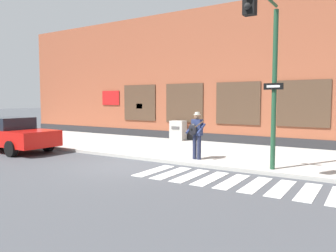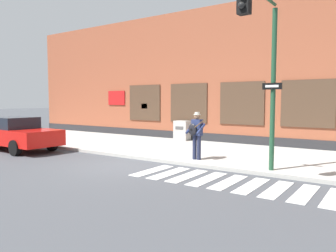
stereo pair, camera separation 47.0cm
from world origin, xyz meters
name	(u,v)px [view 1 (the left image)]	position (x,y,z in m)	size (l,w,h in m)	color
ground_plane	(126,165)	(0.00, 0.00, 0.00)	(160.00, 160.00, 0.00)	#424449
sidewalk	(182,149)	(0.00, 4.00, 0.06)	(28.00, 5.88, 0.13)	#ADAAA3
building_backdrop	(225,78)	(0.00, 8.93, 3.59)	(28.00, 4.06, 7.19)	brown
crosswalk	(232,182)	(4.04, -0.24, 0.01)	(5.78, 1.90, 0.01)	silver
red_car	(12,134)	(-6.46, -0.22, 0.77)	(4.65, 2.07, 1.53)	red
busker	(196,132)	(1.87, 1.75, 1.12)	(0.71, 0.57, 1.74)	#1E233D
traffic_light	(265,52)	(4.69, 0.46, 3.66)	(0.60, 2.76, 5.13)	#1E472D
utility_box	(178,130)	(-1.68, 6.49, 0.66)	(0.80, 0.59, 1.06)	#ADADA8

